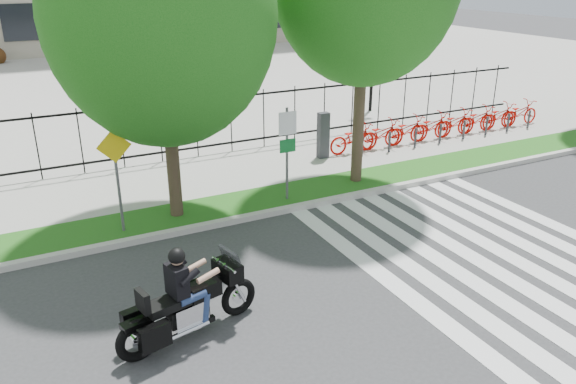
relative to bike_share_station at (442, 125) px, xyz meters
name	(u,v)px	position (x,y,z in m)	size (l,w,h in m)	color
ground	(295,310)	(-9.77, -7.20, -0.64)	(120.00, 120.00, 0.00)	#333336
curb	(218,223)	(-9.77, -3.10, -0.57)	(60.00, 0.20, 0.15)	#B6B2AB
grass_verge	(207,211)	(-9.77, -2.25, -0.57)	(60.00, 1.50, 0.15)	#1D5615
sidewalk	(179,181)	(-9.77, 0.25, -0.57)	(60.00, 3.50, 0.15)	#B0ACA5
plaza	(86,81)	(-9.77, 17.80, -0.59)	(80.00, 34.00, 0.10)	#B0ACA5
crosswalk_stripes	(486,254)	(-4.95, -7.20, -0.64)	(5.70, 8.00, 0.01)	silver
iron_fence	(160,131)	(-9.77, 2.00, 0.51)	(30.00, 0.06, 2.00)	black
lamp_post_right	(374,38)	(0.23, 4.80, 2.56)	(1.06, 0.70, 4.25)	black
street_tree_1	(161,14)	(-10.56, -2.25, 4.37)	(5.21, 5.21, 7.86)	#32261B
bike_share_station	(442,125)	(0.00, 0.00, 0.00)	(10.00, 0.86, 1.50)	#2D2D33
sign_pole_regulatory	(287,142)	(-7.62, -2.62, 1.10)	(0.50, 0.09, 2.50)	#59595B
sign_pole_warning	(116,167)	(-11.97, -2.62, 1.10)	(0.78, 0.09, 2.49)	#59595B
motorcycle_rider	(189,301)	(-11.75, -7.05, 0.06)	(2.70, 1.13, 2.11)	black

